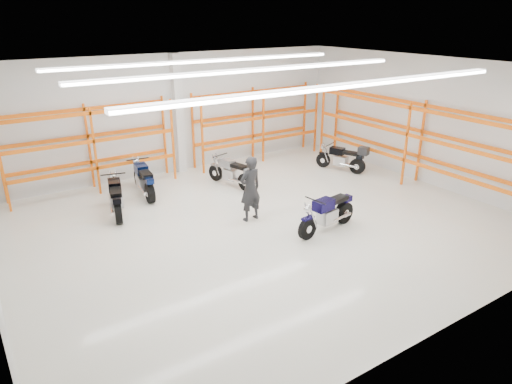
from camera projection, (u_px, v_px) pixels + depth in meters
ground at (263, 223)px, 13.59m from camera, size 14.00×14.00×0.00m
room_shell at (264, 114)px, 12.41m from camera, size 14.02×12.02×4.51m
motorcycle_main at (329, 213)px, 13.00m from camera, size 2.24×0.74×1.10m
motorcycle_back_a at (116, 198)px, 14.02m from camera, size 0.93×2.26×1.13m
motorcycle_back_b at (144, 181)px, 15.47m from camera, size 0.77×2.33×1.14m
motorcycle_back_c at (232, 173)px, 16.34m from camera, size 0.87×2.12×1.06m
motorcycle_back_d at (345, 158)px, 17.88m from camera, size 1.10×2.05×1.10m
standing_man at (250, 189)px, 13.47m from camera, size 0.76×0.53×1.99m
structural_column at (178, 115)px, 17.31m from camera, size 0.32×0.32×4.50m
pallet_racking_back_left at (91, 141)px, 15.49m from camera, size 5.67×0.87×3.00m
pallet_racking_back_right at (258, 118)px, 18.94m from camera, size 5.67×0.87×3.00m
pallet_racking_side at (415, 135)px, 16.21m from camera, size 0.87×9.07×3.00m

